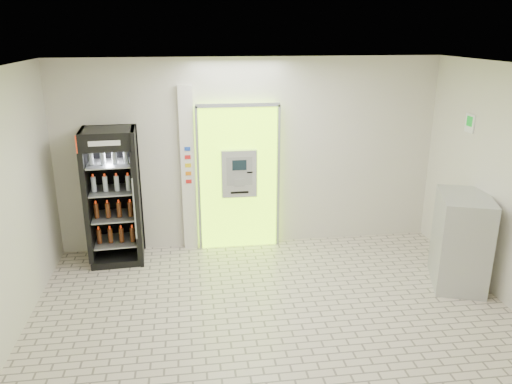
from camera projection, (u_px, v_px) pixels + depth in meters
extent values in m
plane|color=beige|center=(277.00, 326.00, 5.98)|extent=(6.00, 6.00, 0.00)
plane|color=beige|center=(250.00, 155.00, 7.86)|extent=(6.00, 0.00, 6.00)
plane|color=beige|center=(351.00, 342.00, 3.16)|extent=(6.00, 0.00, 6.00)
plane|color=white|center=(281.00, 69.00, 5.04)|extent=(6.00, 6.00, 0.00)
cube|color=#97E911|center=(238.00, 178.00, 7.88)|extent=(1.20, 0.12, 2.30)
cube|color=gray|center=(238.00, 105.00, 7.45)|extent=(1.28, 0.04, 0.06)
cube|color=gray|center=(198.00, 181.00, 7.73)|extent=(0.04, 0.04, 2.30)
cube|color=gray|center=(278.00, 177.00, 7.90)|extent=(0.04, 0.04, 2.30)
cube|color=black|center=(245.00, 217.00, 8.04)|extent=(0.62, 0.01, 0.67)
cube|color=black|center=(216.00, 127.00, 7.52)|extent=(0.22, 0.01, 0.18)
cube|color=#AEB1B6|center=(239.00, 173.00, 7.74)|extent=(0.55, 0.12, 0.75)
cube|color=black|center=(239.00, 165.00, 7.64)|extent=(0.22, 0.01, 0.16)
cube|color=gray|center=(240.00, 183.00, 7.72)|extent=(0.16, 0.01, 0.12)
cube|color=black|center=(250.00, 172.00, 7.69)|extent=(0.09, 0.01, 0.02)
cube|color=black|center=(240.00, 192.00, 7.77)|extent=(0.28, 0.01, 0.03)
cube|color=silver|center=(188.00, 170.00, 7.75)|extent=(0.22, 0.10, 2.60)
cube|color=#193FB2|center=(187.00, 149.00, 7.59)|extent=(0.09, 0.01, 0.06)
cube|color=red|center=(188.00, 157.00, 7.63)|extent=(0.09, 0.01, 0.06)
cube|color=yellow|center=(188.00, 165.00, 7.67)|extent=(0.09, 0.01, 0.06)
cube|color=orange|center=(188.00, 173.00, 7.71)|extent=(0.09, 0.01, 0.06)
cube|color=red|center=(189.00, 181.00, 7.75)|extent=(0.09, 0.01, 0.06)
cube|color=black|center=(113.00, 197.00, 7.40)|extent=(0.81, 0.74, 2.03)
cube|color=black|center=(116.00, 190.00, 7.70)|extent=(0.76, 0.10, 2.03)
cube|color=#BA2709|center=(104.00, 143.00, 6.80)|extent=(0.75, 0.06, 0.24)
cube|color=white|center=(104.00, 143.00, 6.80)|extent=(0.43, 0.03, 0.07)
cube|color=black|center=(119.00, 256.00, 7.70)|extent=(0.81, 0.74, 0.10)
cylinder|color=gray|center=(134.00, 209.00, 7.12)|extent=(0.03, 0.03, 0.92)
cube|color=gray|center=(117.00, 241.00, 7.62)|extent=(0.68, 0.63, 0.02)
cube|color=gray|center=(115.00, 216.00, 7.49)|extent=(0.68, 0.63, 0.02)
cube|color=gray|center=(113.00, 190.00, 7.37)|extent=(0.68, 0.63, 0.02)
cube|color=gray|center=(110.00, 164.00, 7.24)|extent=(0.68, 0.63, 0.02)
cube|color=#AEB1B6|center=(461.00, 240.00, 6.81)|extent=(0.93, 1.12, 1.28)
cube|color=gray|center=(439.00, 237.00, 6.75)|extent=(0.33, 0.89, 0.01)
cube|color=white|center=(470.00, 123.00, 7.03)|extent=(0.02, 0.22, 0.26)
cube|color=#0D9521|center=(469.00, 121.00, 7.02)|extent=(0.00, 0.14, 0.14)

